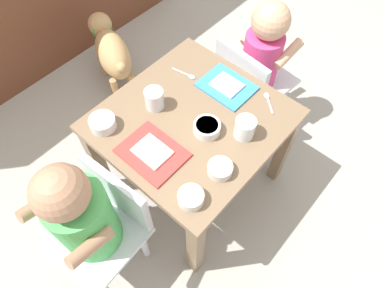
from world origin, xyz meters
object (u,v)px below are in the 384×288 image
Objects in this scene: dog at (111,50)px; dining_table at (192,131)px; water_cup_right at (245,129)px; veggie_bowl_far at (191,197)px; cereal_bowl_left_side at (103,123)px; food_tray_right at (227,86)px; food_tray_left at (152,152)px; spoon_by_right_tray at (268,101)px; seated_child_right at (260,56)px; cereal_bowl_right_side at (207,127)px; spoon_by_left_tray at (186,74)px; seated_child_left at (86,216)px; veggie_bowl_near at (220,169)px; water_cup_left at (155,100)px.

dining_table is at bearing -105.63° from dog.
water_cup_right is 0.92× the size of veggie_bowl_far.
cereal_bowl_left_side is (-0.29, 0.37, -0.01)m from water_cup_right.
dining_table is 0.21m from food_tray_right.
food_tray_left is 2.41× the size of spoon_by_right_tray.
seated_child_right is 0.49m from cereal_bowl_right_side.
water_cup_right is at bearing -52.29° from cereal_bowl_left_side.
dog is 0.87m from food_tray_left.
food_tray_left reaches higher than spoon_by_left_tray.
seated_child_left is 0.47m from cereal_bowl_right_side.
cereal_bowl_right_side is at bearing -104.80° from dog.
veggie_bowl_near reaches higher than food_tray_right.
seated_child_right is at bearing 12.47° from cereal_bowl_right_side.
food_tray_left is 2.79× the size of water_cup_left.
seated_child_left is 7.91× the size of cereal_bowl_left_side.
cereal_bowl_left_side is at bearing 89.15° from veggie_bowl_far.
water_cup_right is 0.16m from veggie_bowl_near.
veggie_bowl_near is (-0.16, -0.03, -0.01)m from water_cup_right.
water_cup_right is (0.06, -0.17, 0.11)m from dining_table.
cereal_bowl_right_side reaches higher than dining_table.
spoon_by_left_tray is at bearing -96.62° from dog.
veggie_bowl_far is 0.13m from veggie_bowl_near.
dog is 5.78× the size of water_cup_right.
veggie_bowl_far is (-0.18, -0.33, -0.01)m from water_cup_left.
water_cup_left is 0.93× the size of veggie_bowl_far.
veggie_bowl_far is at bearing -101.17° from food_tray_left.
dog is at bearing 81.05° from water_cup_right.
seated_child_left reaches higher than food_tray_left.
food_tray_left is at bearing -155.24° from spoon_by_left_tray.
cereal_bowl_right_side is 0.90× the size of spoon_by_left_tray.
cereal_bowl_right_side is 0.26m from spoon_by_right_tray.
food_tray_right is 0.46m from cereal_bowl_left_side.
dining_table is 0.21m from water_cup_right.
dining_table is 0.24m from veggie_bowl_near.
water_cup_right is 0.72× the size of spoon_by_left_tray.
spoon_by_right_tray is at bearing -88.07° from dog.
veggie_bowl_near is at bearing -169.64° from water_cup_right.
spoon_by_right_tray is (-0.23, -0.18, 0.06)m from seated_child_right.
veggie_bowl_far is (-0.29, -0.03, -0.01)m from water_cup_right.
seated_child_left is 0.62m from spoon_by_left_tray.
seated_child_right is at bearing 6.49° from food_tray_right.
food_tray_right is 2.11× the size of cereal_bowl_right_side.
cereal_bowl_left_side is (-0.41, 0.20, 0.02)m from food_tray_right.
seated_child_left reaches higher than water_cup_right.
veggie_bowl_near is (-0.10, -0.20, 0.10)m from dining_table.
seated_child_left is 1.07× the size of seated_child_right.
dining_table is at bearing 146.95° from spoon_by_right_tray.
seated_child_right is 0.30m from spoon_by_right_tray.
dog is at bearing 61.65° from food_tray_left.
veggie_bowl_far is 0.47m from spoon_by_right_tray.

